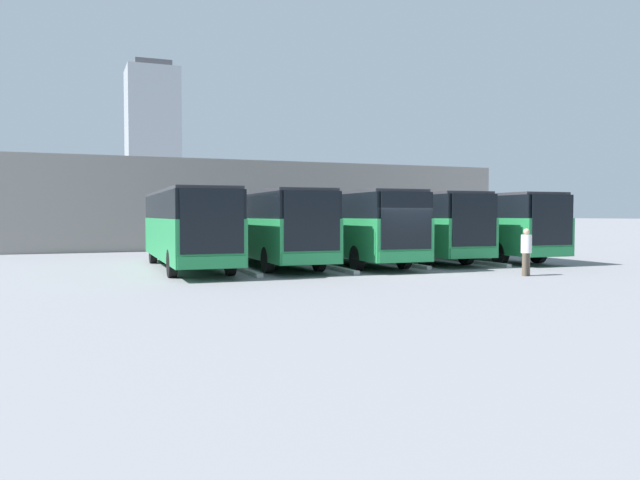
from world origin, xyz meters
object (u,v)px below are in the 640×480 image
object	(u,v)px
bus_1	(408,224)
bus_4	(187,225)
bus_0	(475,223)
bus_3	(269,225)
bus_2	(348,224)
pedestrian	(526,250)

from	to	relation	value
bus_1	bus_4	xyz separation A→B (m)	(11.00, 0.95, 0.00)
bus_0	bus_1	xyz separation A→B (m)	(3.67, -0.42, 0.00)
bus_3	bus_4	size ratio (longest dim) A/B	1.00
bus_2	bus_4	bearing A→B (deg)	2.01
bus_4	pedestrian	xyz separation A→B (m)	(-11.04, 7.65, -0.87)
bus_2	bus_3	distance (m)	3.68
bus_4	pedestrian	size ratio (longest dim) A/B	6.59
pedestrian	bus_3	bearing A→B (deg)	109.16
bus_1	bus_4	bearing A→B (deg)	6.37
bus_4	bus_2	bearing A→B (deg)	-177.99
bus_0	bus_4	bearing A→B (deg)	3.52
bus_0	pedestrian	size ratio (longest dim) A/B	6.59
bus_0	bus_4	xyz separation A→B (m)	(14.67, 0.54, 0.00)
bus_0	bus_3	world-z (taller)	same
pedestrian	bus_1	bearing A→B (deg)	66.78
bus_1	bus_2	size ratio (longest dim) A/B	1.00
bus_0	bus_1	distance (m)	3.69
pedestrian	bus_0	bearing A→B (deg)	42.63
bus_0	bus_4	world-z (taller)	same
bus_2	pedestrian	xyz separation A→B (m)	(-3.70, 7.73, -0.87)
bus_2	bus_4	size ratio (longest dim) A/B	1.00
bus_0	bus_4	distance (m)	14.68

